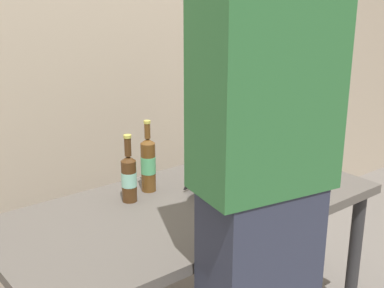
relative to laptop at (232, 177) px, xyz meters
name	(u,v)px	position (x,y,z in m)	size (l,w,h in m)	color
desk	(190,220)	(-0.25, -0.03, -0.12)	(1.58, 0.76, 0.71)	#56514C
laptop	(232,177)	(0.00, 0.00, 0.00)	(0.43, 0.40, 0.19)	black
beer_bottle_green	(129,177)	(-0.44, 0.14, 0.06)	(0.06, 0.06, 0.28)	#472B14
beer_bottle_amber	(148,163)	(-0.32, 0.19, 0.08)	(0.06, 0.06, 0.31)	brown
person_figure	(261,197)	(-0.40, -0.56, 0.20)	(0.44, 0.33, 1.89)	#2D3347
back_wall	(87,40)	(-0.25, 0.79, 0.54)	(6.00, 0.10, 2.60)	tan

